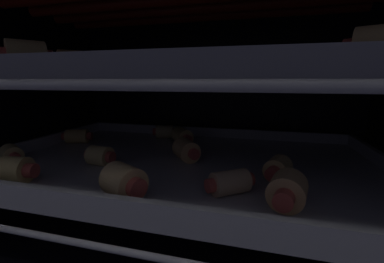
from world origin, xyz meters
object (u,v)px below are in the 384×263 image
object	(u,v)px
oven_rack_upper	(186,82)
baking_tray_upper	(186,76)
pig_in_blanket_upper_0	(362,64)
pig_in_blanket_lower_5	(182,136)
baking_tray_lower	(186,161)
pig_in_blanket_lower_4	(278,169)
pig_in_blanket_lower_0	(12,154)
pig_in_blanket_lower_2	(188,150)
pig_in_blanket_lower_8	(124,182)
pig_in_blanket_lower_6	(100,156)
pig_in_blanket_upper_1	(199,62)
oven_rack_lower	(186,167)
pig_in_blanket_lower_10	(287,190)
pig_in_blanket_lower_3	(77,136)
pig_in_blanket_lower_1	(230,182)
pig_in_blanket_upper_2	(322,65)
pig_in_blanket_upper_5	(71,62)
pig_in_blanket_upper_6	(225,67)
pig_in_blanket_upper_7	(382,47)
pig_in_blanket_upper_3	(27,57)
pig_in_blanket_lower_7	(165,132)
pig_in_blanket_lower_9	(13,170)

from	to	relation	value
oven_rack_upper	baking_tray_upper	world-z (taller)	baking_tray_upper
pig_in_blanket_upper_0	oven_rack_upper	bearing A→B (deg)	-165.20
pig_in_blanket_lower_5	pig_in_blanket_upper_0	bearing A→B (deg)	-6.63
baking_tray_lower	pig_in_blanket_lower_4	bearing A→B (deg)	-19.62
pig_in_blanket_lower_0	pig_in_blanket_upper_0	bearing A→B (deg)	16.21
pig_in_blanket_lower_2	pig_in_blanket_lower_8	bearing A→B (deg)	-101.67
baking_tray_upper	pig_in_blanket_lower_0	bearing A→B (deg)	-162.43
pig_in_blanket_lower_6	pig_in_blanket_upper_1	distance (cm)	17.83
oven_rack_lower	pig_in_blanket_lower_2	distance (cm)	2.51
oven_rack_lower	pig_in_blanket_lower_10	xyz separation A→B (cm)	(12.51, -10.90, 2.64)
baking_tray_upper	pig_in_blanket_upper_1	bearing A→B (deg)	-48.96
pig_in_blanket_lower_3	pig_in_blanket_lower_5	size ratio (longest dim) A/B	0.95
pig_in_blanket_lower_1	pig_in_blanket_upper_2	world-z (taller)	pig_in_blanket_upper_2
pig_in_blanket_lower_8	pig_in_blanket_upper_5	world-z (taller)	pig_in_blanket_upper_5
pig_in_blanket_lower_3	pig_in_blanket_upper_1	world-z (taller)	pig_in_blanket_upper_1
pig_in_blanket_lower_1	oven_rack_upper	world-z (taller)	oven_rack_upper
baking_tray_lower	pig_in_blanket_lower_10	xyz separation A→B (cm)	(12.51, -10.90, 1.80)
baking_tray_lower	pig_in_blanket_upper_5	xyz separation A→B (cm)	(-14.25, -4.54, 13.66)
pig_in_blanket_upper_2	pig_in_blanket_upper_5	distance (cm)	36.41
pig_in_blanket_upper_6	baking_tray_lower	bearing A→B (deg)	-108.72
pig_in_blanket_lower_6	pig_in_blanket_upper_6	xyz separation A→B (cm)	(14.25, 16.03, 12.07)
pig_in_blanket_lower_3	baking_tray_upper	bearing A→B (deg)	-11.80
oven_rack_lower	pig_in_blanket_lower_1	world-z (taller)	pig_in_blanket_lower_1
pig_in_blanket_upper_7	baking_tray_upper	bearing A→B (deg)	143.59
pig_in_blanket_upper_3	pig_in_blanket_upper_0	bearing A→B (deg)	25.59
pig_in_blanket_upper_6	pig_in_blanket_upper_5	bearing A→B (deg)	-139.22
pig_in_blanket_lower_0	pig_in_blanket_upper_2	bearing A→B (deg)	23.53
pig_in_blanket_lower_10	baking_tray_upper	bearing A→B (deg)	138.95
pig_in_blanket_lower_2	pig_in_blanket_upper_6	xyz separation A→B (cm)	(3.49, 10.83, 11.89)
pig_in_blanket_lower_4	pig_in_blanket_lower_8	xyz separation A→B (cm)	(-14.61, -8.63, 0.32)
pig_in_blanket_lower_10	pig_in_blanket_upper_7	size ratio (longest dim) A/B	1.19
pig_in_blanket_lower_3	pig_in_blanket_upper_5	size ratio (longest dim) A/B	1.12
pig_in_blanket_lower_2	pig_in_blanket_lower_5	size ratio (longest dim) A/B	0.88
pig_in_blanket_lower_0	oven_rack_upper	xyz separation A→B (cm)	(22.97, 7.28, 9.69)
pig_in_blanket_lower_3	pig_in_blanket_upper_7	xyz separation A→B (cm)	(39.31, -17.45, 12.14)
pig_in_blanket_upper_7	pig_in_blanket_lower_10	bearing A→B (deg)	158.12
pig_in_blanket_lower_7	pig_in_blanket_upper_3	size ratio (longest dim) A/B	0.96
oven_rack_lower	pig_in_blanket_upper_0	distance (cm)	27.36
oven_rack_lower	pig_in_blanket_upper_5	world-z (taller)	pig_in_blanket_upper_5
pig_in_blanket_lower_3	pig_in_blanket_lower_7	xyz separation A→B (cm)	(13.84, 7.76, 0.01)
pig_in_blanket_lower_6	baking_tray_upper	xyz separation A→B (cm)	(10.54, 5.07, 10.47)
pig_in_blanket_lower_0	pig_in_blanket_upper_5	xyz separation A→B (cm)	(8.72, 2.74, 12.27)
pig_in_blanket_lower_3	pig_in_blanket_lower_8	bearing A→B (deg)	-42.12
pig_in_blanket_lower_9	pig_in_blanket_upper_2	world-z (taller)	pig_in_blanket_upper_2
oven_rack_lower	pig_in_blanket_upper_5	size ratio (longest dim) A/B	11.80
pig_in_blanket_lower_7	pig_in_blanket_upper_7	size ratio (longest dim) A/B	0.99
baking_tray_upper	pig_in_blanket_upper_0	xyz separation A→B (cm)	(22.56, 5.96, 1.50)
pig_in_blanket_lower_4	pig_in_blanket_lower_6	size ratio (longest dim) A/B	1.23
oven_rack_lower	pig_in_blanket_upper_6	distance (cm)	18.45
pig_in_blanket_lower_3	pig_in_blanket_lower_7	distance (cm)	15.87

